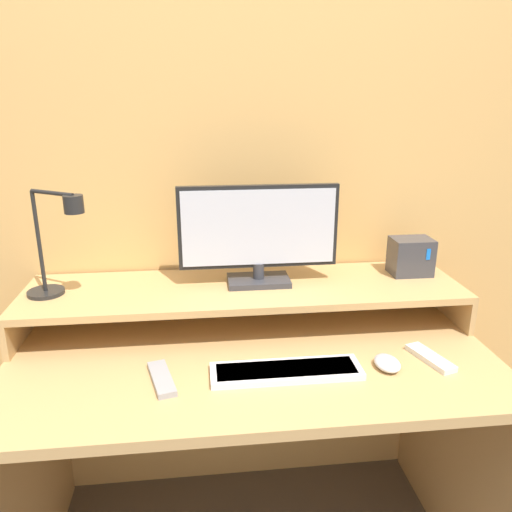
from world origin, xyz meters
TOP-DOWN VIEW (x-y plane):
  - wall_back at (0.00, 0.78)m, footprint 6.00×0.05m
  - desk at (0.00, 0.37)m, footprint 1.40×0.75m
  - monitor_shelf at (0.00, 0.57)m, footprint 1.40×0.36m
  - monitor at (0.05, 0.59)m, footprint 0.51×0.13m
  - desk_lamp at (-0.56, 0.53)m, footprint 0.22×0.17m
  - router_dock at (0.57, 0.61)m, footprint 0.13×0.10m
  - keyboard at (0.08, 0.23)m, footprint 0.41×0.11m
  - mouse at (0.36, 0.23)m, footprint 0.07×0.10m
  - remote_control at (-0.25, 0.24)m, footprint 0.09×0.17m
  - remote_secondary at (0.50, 0.26)m, footprint 0.09×0.17m

SIDE VIEW (x-z plane):
  - desk at x=0.00m, z-range 0.17..0.95m
  - remote_control at x=-0.25m, z-range 0.78..0.79m
  - remote_secondary at x=0.50m, z-range 0.78..0.79m
  - keyboard at x=0.08m, z-range 0.78..0.79m
  - mouse at x=0.36m, z-range 0.78..0.80m
  - monitor_shelf at x=0.00m, z-range 0.82..0.95m
  - router_dock at x=0.57m, z-range 0.90..1.03m
  - desk_lamp at x=-0.56m, z-range 0.90..1.23m
  - monitor at x=0.05m, z-range 0.91..1.23m
  - wall_back at x=0.00m, z-range 0.00..2.50m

